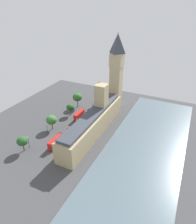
% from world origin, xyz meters
% --- Properties ---
extents(ground_plane, '(136.01, 136.01, 0.00)m').
position_xyz_m(ground_plane, '(0.00, 0.00, 0.00)').
color(ground_plane, '#424244').
extents(river_thames, '(39.58, 122.41, 0.25)m').
position_xyz_m(river_thames, '(-33.22, 0.00, 0.12)').
color(river_thames, slate).
rests_on(river_thames, ground).
extents(parliament_building, '(10.62, 62.33, 26.68)m').
position_xyz_m(parliament_building, '(-1.99, -1.32, 7.43)').
color(parliament_building, tan).
rests_on(parliament_building, ground).
extents(clock_tower, '(8.25, 8.25, 52.23)m').
position_xyz_m(clock_tower, '(-1.27, -36.74, 27.00)').
color(clock_tower, tan).
rests_on(clock_tower, ground).
extents(car_white_leading, '(2.06, 4.60, 1.74)m').
position_xyz_m(car_white_leading, '(12.80, -22.26, 0.89)').
color(car_white_leading, silver).
rests_on(car_white_leading, ground).
extents(double_decker_bus_opposite_hall, '(2.85, 10.56, 4.75)m').
position_xyz_m(double_decker_bus_opposite_hall, '(14.11, -11.35, 2.63)').
color(double_decker_bus_opposite_hall, red).
rests_on(double_decker_bus_opposite_hall, ground).
extents(car_yellow_cab_corner, '(2.33, 4.60, 1.74)m').
position_xyz_m(car_yellow_cab_corner, '(11.07, -2.86, 0.89)').
color(car_yellow_cab_corner, gold).
rests_on(car_yellow_cab_corner, ground).
extents(car_blue_by_river_gate, '(2.02, 4.79, 1.74)m').
position_xyz_m(car_blue_by_river_gate, '(10.73, 5.05, 0.89)').
color(car_blue_by_river_gate, navy).
rests_on(car_blue_by_river_gate, ground).
extents(car_dark_green_trailing, '(2.01, 4.37, 1.74)m').
position_xyz_m(car_dark_green_trailing, '(14.67, 11.18, 0.89)').
color(car_dark_green_trailing, '#19472D').
rests_on(car_dark_green_trailing, ground).
extents(double_decker_bus_kerbside, '(3.03, 10.60, 4.75)m').
position_xyz_m(double_decker_bus_kerbside, '(11.06, 19.33, 2.63)').
color(double_decker_bus_kerbside, red).
rests_on(double_decker_bus_kerbside, ground).
extents(pedestrian_near_tower, '(0.67, 0.59, 1.67)m').
position_xyz_m(pedestrian_near_tower, '(6.03, -1.35, 0.75)').
color(pedestrian_near_tower, black).
rests_on(pedestrian_near_tower, ground).
extents(pedestrian_far_end, '(0.62, 0.68, 1.61)m').
position_xyz_m(pedestrian_far_end, '(5.73, -4.78, 0.72)').
color(pedestrian_far_end, navy).
rests_on(pedestrian_far_end, ground).
extents(pedestrian_under_trees, '(0.70, 0.64, 1.68)m').
position_xyz_m(pedestrian_under_trees, '(6.15, -12.47, 0.76)').
color(pedestrian_under_trees, black).
rests_on(pedestrian_under_trees, ground).
extents(plane_tree_midblock, '(5.21, 5.21, 8.08)m').
position_xyz_m(plane_tree_midblock, '(21.81, -12.96, 5.83)').
color(plane_tree_midblock, brown).
rests_on(plane_tree_midblock, ground).
extents(plane_tree_slot_10, '(6.79, 6.79, 10.55)m').
position_xyz_m(plane_tree_slot_10, '(23.68, -25.62, 7.63)').
color(plane_tree_slot_10, brown).
rests_on(plane_tree_slot_10, ground).
extents(plane_tree_slot_11, '(6.40, 6.40, 9.09)m').
position_xyz_m(plane_tree_slot_11, '(22.53, 6.65, 6.34)').
color(plane_tree_slot_11, brown).
rests_on(plane_tree_slot_11, ground).
extents(plane_tree_slot_12, '(5.62, 5.62, 8.46)m').
position_xyz_m(plane_tree_slot_12, '(23.43, 29.83, 6.04)').
color(plane_tree_slot_12, brown).
rests_on(plane_tree_slot_12, ground).
extents(street_lamp_slot_13, '(0.56, 0.56, 6.93)m').
position_xyz_m(street_lamp_slot_13, '(22.77, 26.60, 4.78)').
color(street_lamp_slot_13, black).
rests_on(street_lamp_slot_13, ground).
extents(street_lamp_slot_14, '(0.56, 0.56, 6.17)m').
position_xyz_m(street_lamp_slot_14, '(22.60, 11.35, 4.32)').
color(street_lamp_slot_14, black).
rests_on(street_lamp_slot_14, ground).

